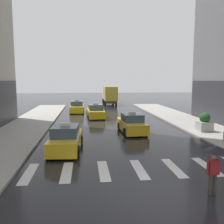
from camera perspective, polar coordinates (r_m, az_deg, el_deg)
name	(u,v)px	position (r m, az deg, el deg)	size (l,w,h in m)	color
ground_plane	(156,197)	(10.08, 10.27, -18.89)	(160.00, 160.00, 0.00)	black
crosswalk_markings	(139,169)	(12.75, 6.34, -13.04)	(11.30, 2.80, 0.01)	silver
taxi_lead	(66,139)	(15.91, -10.72, -6.26)	(2.12, 4.63, 1.80)	gold
taxi_second	(132,124)	(21.09, 4.65, -2.80)	(2.07, 4.60, 1.80)	gold
taxi_third	(95,112)	(29.26, -3.88, 0.06)	(2.12, 4.62, 1.80)	yellow
taxi_fourth	(77,107)	(34.31, -8.18, 1.08)	(1.98, 4.56, 1.80)	yellow
box_truck	(110,94)	(45.57, -0.54, 4.12)	(2.29, 7.54, 3.35)	#2D2D2D
pedestrian_with_umbrella	(216,157)	(10.40, 23.03, -9.57)	(0.96, 0.96, 1.94)	#473D33
planter_mid_block	(205,123)	(22.29, 20.76, -2.33)	(1.10, 1.10, 1.60)	#A8A399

